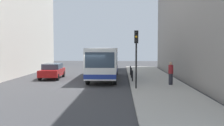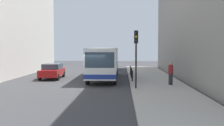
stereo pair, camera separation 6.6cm
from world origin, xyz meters
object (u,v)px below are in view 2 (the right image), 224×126
at_px(bollard_near, 132,76).
at_px(bollard_mid, 131,73).
at_px(traffic_light, 136,48).
at_px(pedestrian_near_signal, 171,73).
at_px(car_behind_bus, 105,64).
at_px(bollard_far, 131,71).
at_px(car_beside_bus, 52,71).
at_px(bus, 104,61).

relative_size(bollard_near, bollard_mid, 1.00).
height_order(traffic_light, pedestrian_near_signal, traffic_light).
distance_m(car_behind_bus, bollard_near, 13.46).
bearing_deg(pedestrian_near_signal, bollard_mid, 129.60).
distance_m(bollard_mid, bollard_far, 2.66).
bearing_deg(bollard_mid, car_beside_bus, 177.70).
bearing_deg(bus, traffic_light, 111.08).
bearing_deg(car_behind_bus, pedestrian_near_signal, 114.71).
distance_m(bollard_near, bollard_mid, 2.66).
bearing_deg(bollard_near, bollard_mid, 90.00).
relative_size(bollard_near, pedestrian_near_signal, 0.53).
distance_m(bollard_near, bollard_far, 5.32).
bearing_deg(bus, pedestrian_near_signal, 137.98).
distance_m(bus, bollard_far, 3.69).
bearing_deg(bollard_mid, pedestrian_near_signal, -57.80).
relative_size(bus, traffic_light, 2.69).
distance_m(bollard_near, pedestrian_near_signal, 3.54).
bearing_deg(car_beside_bus, bollard_near, 156.70).
xyz_separation_m(bollard_mid, bollard_far, (0.00, 2.66, 0.00)).
bearing_deg(bollard_far, bollard_mid, -90.00).
distance_m(bollard_mid, pedestrian_near_signal, 5.48).
relative_size(car_behind_bus, bollard_far, 4.71).
relative_size(bollard_mid, pedestrian_near_signal, 0.53).
bearing_deg(car_beside_bus, car_behind_bus, -116.14).
distance_m(traffic_light, bollard_far, 9.62).
height_order(bus, bollard_near, bus).
distance_m(traffic_light, bollard_mid, 7.08).
relative_size(car_behind_bus, traffic_light, 1.09).
distance_m(car_beside_bus, traffic_light, 10.71).
bearing_deg(pedestrian_near_signal, bollard_near, 153.41).
distance_m(bus, car_behind_bus, 10.14).
height_order(bollard_near, bollard_mid, same).
bearing_deg(car_beside_bus, bollard_far, -165.34).
relative_size(bollard_mid, bollard_far, 1.00).
bearing_deg(pedestrian_near_signal, traffic_light, -136.66).
distance_m(car_beside_bus, car_behind_bus, 11.03).
relative_size(bus, bollard_far, 11.61).
distance_m(car_beside_bus, bollard_mid, 7.73).
xyz_separation_m(car_beside_bus, traffic_light, (7.82, -6.97, 2.22)).
xyz_separation_m(car_beside_bus, pedestrian_near_signal, (10.64, -4.94, 0.26)).
bearing_deg(bollard_far, traffic_light, -89.39).
bearing_deg(bollard_far, pedestrian_near_signal, -68.21).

